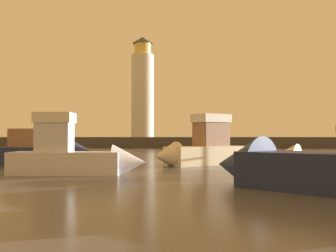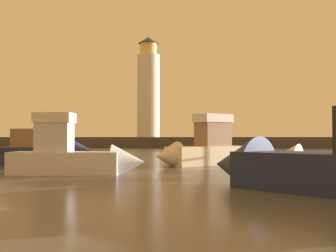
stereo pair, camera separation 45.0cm
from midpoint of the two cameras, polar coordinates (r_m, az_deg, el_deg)
The scene contains 8 objects.
ground_plane at distance 35.99m, azimuth 2.31°, elevation -4.53°, with size 220.00×220.00×0.00m, color #4C4742.
breakwater at distance 69.91m, azimuth 3.33°, elevation -2.34°, with size 74.11×4.44×1.85m, color #423F3D.
lighthouse at distance 71.12m, azimuth -3.81°, elevation 5.21°, with size 3.96×3.96×17.76m.
motorboat_0 at distance 26.54m, azimuth 4.02°, elevation -3.19°, with size 6.51×6.07×3.61m.
motorboat_1 at distance 27.08m, azimuth -16.94°, elevation -3.75°, with size 7.07×2.56×2.68m.
motorboat_3 at distance 20.52m, azimuth -13.19°, elevation -4.15°, with size 6.79×2.24×3.32m.
motorboat_5 at distance 23.60m, azimuth 21.41°, elevation -4.13°, with size 7.00×5.25×2.86m.
motorboat_6 at distance 14.60m, azimuth 19.94°, elevation -5.24°, with size 8.39×7.87×3.25m.
Camera 1 is at (1.10, -1.96, 1.85)m, focal length 42.84 mm.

